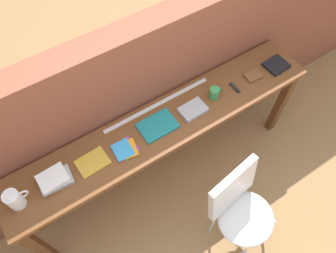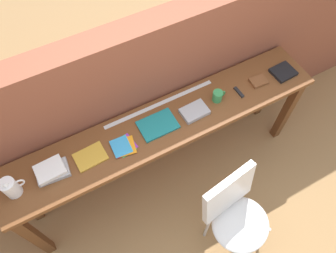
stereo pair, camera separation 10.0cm
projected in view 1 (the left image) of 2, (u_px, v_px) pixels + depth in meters
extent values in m
plane|color=#9E7547|center=(183.00, 197.00, 3.03)|extent=(40.00, 40.00, 0.00)
cube|color=brown|center=(142.00, 101.00, 2.65)|extent=(6.00, 0.20, 1.54)
cube|color=brown|center=(164.00, 125.00, 2.43)|extent=(2.50, 0.44, 0.04)
cube|color=#5B341A|center=(40.00, 247.00, 2.39)|extent=(0.07, 0.07, 0.84)
cube|color=#5B341A|center=(281.00, 103.00, 3.07)|extent=(0.07, 0.07, 0.84)
cube|color=#5B341A|center=(24.00, 211.00, 2.53)|extent=(0.07, 0.07, 0.84)
cube|color=#5B341A|center=(258.00, 81.00, 3.21)|extent=(0.07, 0.07, 0.84)
ellipsoid|color=white|center=(246.00, 218.00, 2.47)|extent=(0.50, 0.48, 0.08)
cube|color=white|center=(232.00, 189.00, 2.34)|extent=(0.45, 0.17, 0.40)
cylinder|color=#B2B2B7|center=(268.00, 228.00, 2.68)|extent=(0.02, 0.02, 0.41)
cylinder|color=#B2B2B7|center=(212.00, 225.00, 2.69)|extent=(0.02, 0.02, 0.41)
cylinder|color=#B2B2B7|center=(239.00, 200.00, 2.80)|extent=(0.02, 0.02, 0.41)
cylinder|color=white|center=(14.00, 200.00, 2.03)|extent=(0.10, 0.10, 0.15)
cone|color=white|center=(10.00, 199.00, 1.94)|extent=(0.04, 0.03, 0.04)
torus|color=white|center=(23.00, 194.00, 2.03)|extent=(0.07, 0.01, 0.07)
cube|color=#9E9EA3|center=(56.00, 180.00, 2.16)|extent=(0.23, 0.16, 0.03)
cube|color=white|center=(53.00, 178.00, 2.13)|extent=(0.19, 0.16, 0.03)
cube|color=gold|center=(93.00, 162.00, 2.24)|extent=(0.22, 0.17, 0.01)
cube|color=green|center=(126.00, 149.00, 2.30)|extent=(0.14, 0.17, 0.00)
cube|color=purple|center=(127.00, 148.00, 2.30)|extent=(0.15, 0.16, 0.00)
cube|color=#E5334C|center=(124.00, 150.00, 2.28)|extent=(0.14, 0.17, 0.00)
cube|color=orange|center=(128.00, 149.00, 2.28)|extent=(0.15, 0.17, 0.00)
cube|color=#3399D8|center=(123.00, 150.00, 2.28)|extent=(0.14, 0.15, 0.00)
cube|color=#19757A|center=(158.00, 126.00, 2.39)|extent=(0.28, 0.19, 0.02)
cube|color=#9E9EA3|center=(193.00, 110.00, 2.45)|extent=(0.20, 0.15, 0.04)
cylinder|color=#338C4C|center=(214.00, 93.00, 2.50)|extent=(0.08, 0.08, 0.09)
torus|color=#338C4C|center=(219.00, 91.00, 2.51)|extent=(0.06, 0.01, 0.06)
cube|color=black|center=(235.00, 88.00, 2.57)|extent=(0.03, 0.11, 0.02)
cube|color=brown|center=(253.00, 76.00, 2.63)|extent=(0.14, 0.11, 0.02)
cube|color=black|center=(276.00, 65.00, 2.69)|extent=(0.19, 0.17, 0.03)
cube|color=silver|center=(157.00, 104.00, 2.50)|extent=(0.92, 0.03, 0.00)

